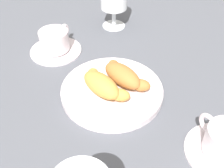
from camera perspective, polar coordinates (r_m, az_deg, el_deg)
name	(u,v)px	position (r m, az deg, el deg)	size (l,w,h in m)	color
ground_plane	(110,103)	(0.61, -0.34, -3.84)	(2.20, 2.20, 0.00)	#4C4F56
pastry_plate	(112,90)	(0.63, 0.00, -1.31)	(0.23, 0.23, 0.02)	silver
croissant_large	(102,85)	(0.60, -1.96, -0.15)	(0.13, 0.08, 0.04)	#CC893D
croissant_small	(123,75)	(0.62, 2.32, 1.75)	(0.13, 0.08, 0.04)	#AD6B33
coffee_cup_near	(55,43)	(0.76, -11.44, 8.15)	(0.14, 0.14, 0.06)	silver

